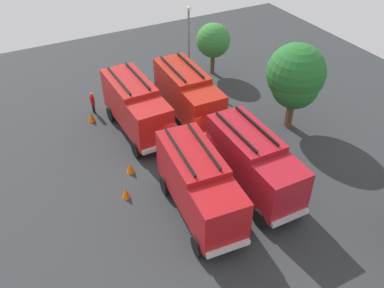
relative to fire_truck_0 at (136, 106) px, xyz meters
The scene contains 14 objects.
ground_plane 5.60m from the fire_truck_0, 20.99° to the left, with size 46.61×46.61×0.00m, color #2D3033.
fire_truck_0 is the anchor object (origin of this frame).
fire_truck_1 9.03m from the fire_truck_0, ahead, with size 7.39×3.28×3.88m.
fire_truck_2 3.96m from the fire_truck_0, 86.88° to the left, with size 7.26×2.90×3.88m.
fire_truck_3 9.59m from the fire_truck_0, 23.11° to the left, with size 7.23×2.82×3.88m.
firefighter_0 4.92m from the fire_truck_0, 147.03° to the left, with size 0.48×0.36×1.68m.
firefighter_1 4.62m from the fire_truck_0, 152.13° to the right, with size 0.43×0.27×1.66m.
tree_0 10.74m from the fire_truck_0, 120.01° to the left, with size 2.93×2.93×4.55m.
tree_1 11.17m from the fire_truck_0, 66.54° to the left, with size 4.06×4.06×6.29m.
tree_2 11.04m from the fire_truck_0, 64.92° to the left, with size 3.32×3.32×5.15m.
traffic_cone_0 4.86m from the fire_truck_0, 27.94° to the right, with size 0.51×0.51×0.73m, color #F2600C.
traffic_cone_1 4.23m from the fire_truck_0, 137.37° to the right, with size 0.51×0.51×0.73m, color #F2600C.
traffic_cone_2 7.02m from the fire_truck_0, 27.79° to the right, with size 0.48×0.48×0.68m, color #F2600C.
lamppost 9.17m from the fire_truck_0, 128.63° to the left, with size 0.36×0.36×6.27m.
Camera 1 is at (18.46, -9.73, 17.24)m, focal length 38.46 mm.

